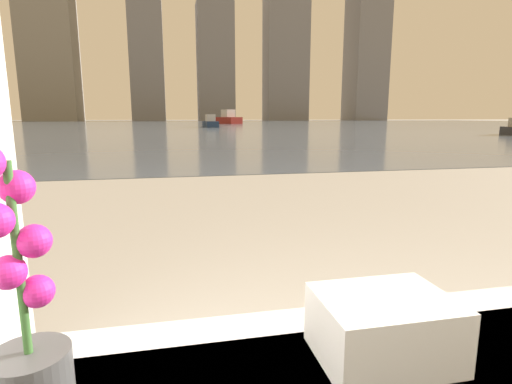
% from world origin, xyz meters
% --- Properties ---
extents(potted_orchid, '(0.12, 0.12, 0.41)m').
position_xyz_m(potted_orchid, '(-0.72, 0.73, 0.70)').
color(potted_orchid, '#4C4C4C').
rests_on(potted_orchid, bathtub).
extents(towel_stack, '(0.24, 0.19, 0.12)m').
position_xyz_m(towel_stack, '(-0.13, 0.76, 0.63)').
color(towel_stack, white).
rests_on(towel_stack, bathtub).
extents(harbor_water, '(180.00, 110.00, 0.01)m').
position_xyz_m(harbor_water, '(0.00, 62.00, 0.01)').
color(harbor_water, slate).
rests_on(harbor_water, ground_plane).
extents(harbor_boat_1, '(1.36, 3.47, 1.28)m').
position_xyz_m(harbor_boat_1, '(3.55, 40.92, 0.46)').
color(harbor_boat_1, navy).
rests_on(harbor_boat_1, harbor_water).
extents(harbor_boat_3, '(3.73, 6.05, 2.15)m').
position_xyz_m(harbor_boat_3, '(8.42, 62.34, 0.77)').
color(harbor_boat_3, maroon).
rests_on(harbor_boat_3, harbor_water).
extents(skyline_tower_1, '(13.21, 10.36, 36.84)m').
position_xyz_m(skyline_tower_1, '(-30.45, 118.00, 18.42)').
color(skyline_tower_1, gray).
rests_on(skyline_tower_1, ground_plane).
extents(skyline_tower_3, '(10.03, 8.85, 32.38)m').
position_xyz_m(skyline_tower_3, '(12.94, 118.00, 16.19)').
color(skyline_tower_3, slate).
rests_on(skyline_tower_3, ground_plane).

